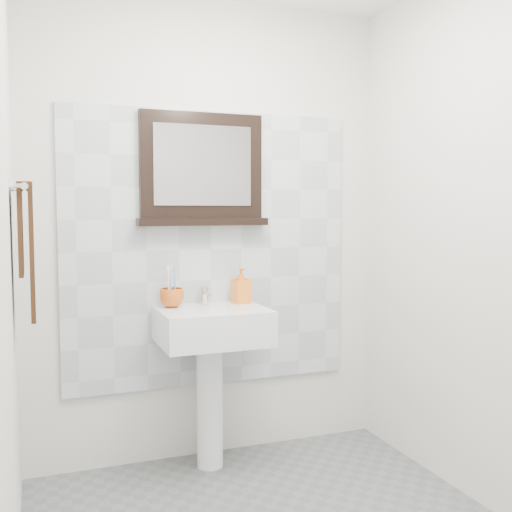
{
  "coord_description": "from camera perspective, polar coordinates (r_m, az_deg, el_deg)",
  "views": [
    {
      "loc": [
        -0.93,
        -2.07,
        1.36
      ],
      "look_at": [
        0.06,
        0.55,
        1.15
      ],
      "focal_mm": 42.0,
      "sensor_mm": 36.0,
      "label": 1
    }
  ],
  "objects": [
    {
      "name": "framed_mirror",
      "position": [
        3.26,
        -5.17,
        7.96
      ],
      "size": [
        0.71,
        0.11,
        0.6
      ],
      "color": "black",
      "rests_on": "back_wall"
    },
    {
      "name": "soap_dispenser",
      "position": [
        3.26,
        -1.44,
        -2.81
      ],
      "size": [
        0.1,
        0.1,
        0.19
      ],
      "primitive_type": "imported",
      "rotation": [
        0.0,
        0.0,
        0.14
      ],
      "color": "#EE4F1C",
      "rests_on": "pedestal_sink"
    },
    {
      "name": "front_wall",
      "position": [
        1.35,
        23.05,
        -0.84
      ],
      "size": [
        2.0,
        0.01,
        2.5
      ],
      "primitive_type": "cube",
      "color": "silver",
      "rests_on": "ground"
    },
    {
      "name": "left_wall",
      "position": [
        2.07,
        -22.62,
        0.87
      ],
      "size": [
        0.01,
        2.2,
        2.5
      ],
      "primitive_type": "cube",
      "color": "silver",
      "rests_on": "ground"
    },
    {
      "name": "right_wall",
      "position": [
        2.83,
        22.23,
        1.74
      ],
      "size": [
        0.01,
        2.2,
        2.5
      ],
      "primitive_type": "cube",
      "color": "silver",
      "rests_on": "ground"
    },
    {
      "name": "toothbrushes",
      "position": [
        3.14,
        -8.04,
        -2.63
      ],
      "size": [
        0.05,
        0.04,
        0.21
      ],
      "color": "white",
      "rests_on": "toothbrush_cup"
    },
    {
      "name": "hand_towel",
      "position": [
        2.6,
        -20.98,
        1.44
      ],
      "size": [
        0.06,
        0.3,
        0.55
      ],
      "color": "black",
      "rests_on": "towel_bar"
    },
    {
      "name": "splashback",
      "position": [
        3.3,
        -4.34,
        0.64
      ],
      "size": [
        1.6,
        0.02,
        1.5
      ],
      "primitive_type": "cube",
      "color": "silver",
      "rests_on": "back_wall"
    },
    {
      "name": "pedestal_sink",
      "position": [
        3.15,
        -4.23,
        -8.27
      ],
      "size": [
        0.55,
        0.44,
        0.96
      ],
      "color": "white",
      "rests_on": "ground"
    },
    {
      "name": "back_wall",
      "position": [
        3.31,
        -4.41,
        2.38
      ],
      "size": [
        2.0,
        0.01,
        2.5
      ],
      "primitive_type": "cube",
      "color": "silver",
      "rests_on": "ground"
    },
    {
      "name": "towel_bar",
      "position": [
        2.6,
        -21.26,
        6.07
      ],
      "size": [
        0.07,
        0.4,
        0.03
      ],
      "color": "silver",
      "rests_on": "left_wall"
    },
    {
      "name": "toothbrush_cup",
      "position": [
        3.15,
        -8.04,
        -3.96
      ],
      "size": [
        0.17,
        0.17,
        0.1
      ],
      "primitive_type": "imported",
      "rotation": [
        0.0,
        0.0,
        -0.4
      ],
      "color": "#CA5517",
      "rests_on": "pedestal_sink"
    }
  ]
}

